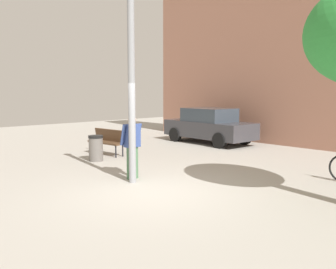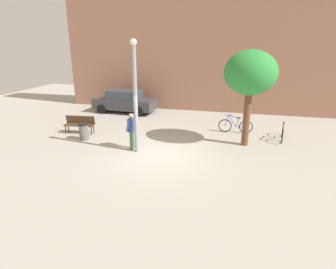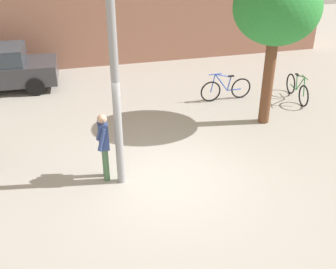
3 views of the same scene
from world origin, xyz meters
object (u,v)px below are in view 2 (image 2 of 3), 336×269
at_px(bicycle_blue, 235,126).
at_px(trash_bin, 84,131).
at_px(plaza_tree, 250,74).
at_px(lamppost, 135,94).
at_px(park_bench, 80,123).
at_px(person_by_lamppost, 132,129).
at_px(parked_car_charcoal, 125,101).
at_px(bicycle_green, 283,132).

relative_size(bicycle_blue, trash_bin, 2.12).
bearing_deg(plaza_tree, lamppost, -156.09).
relative_size(park_bench, trash_bin, 1.93).
height_order(person_by_lamppost, parked_car_charcoal, person_by_lamppost).
bearing_deg(bicycle_blue, bicycle_green, -14.19).
xyz_separation_m(person_by_lamppost, bicycle_green, (6.82, 3.10, -0.58)).
bearing_deg(lamppost, bicycle_green, 27.18).
relative_size(person_by_lamppost, trash_bin, 1.96).
bearing_deg(plaza_tree, parked_car_charcoal, 149.37).
relative_size(plaza_tree, parked_car_charcoal, 1.03).
distance_m(lamppost, plaza_tree, 5.16).
distance_m(bicycle_blue, parked_car_charcoal, 8.08).
distance_m(bicycle_green, parked_car_charcoal, 10.47).
height_order(bicycle_green, bicycle_blue, same).
bearing_deg(park_bench, bicycle_blue, 14.37).
relative_size(park_bench, bicycle_green, 0.91).
xyz_separation_m(parked_car_charcoal, trash_bin, (0.25, -5.97, -0.34)).
xyz_separation_m(bicycle_blue, parked_car_charcoal, (-7.53, 2.90, 0.39)).
relative_size(person_by_lamppost, parked_car_charcoal, 0.39).
xyz_separation_m(lamppost, bicycle_green, (6.50, 3.34, -2.21)).
height_order(plaza_tree, bicycle_blue, plaza_tree).
xyz_separation_m(plaza_tree, bicycle_green, (1.83, 1.27, -2.95)).
distance_m(lamppost, person_by_lamppost, 1.67).
bearing_deg(bicycle_blue, lamppost, -136.66).
bearing_deg(bicycle_green, trash_bin, -165.54).
bearing_deg(person_by_lamppost, lamppost, -36.73).
relative_size(lamppost, plaza_tree, 1.10).
relative_size(person_by_lamppost, plaza_tree, 0.38).
bearing_deg(bicycle_blue, plaza_tree, -74.87).
distance_m(person_by_lamppost, bicycle_green, 7.51).
distance_m(plaza_tree, parked_car_charcoal, 9.68).
bearing_deg(bicycle_blue, parked_car_charcoal, 158.95).
distance_m(bicycle_green, trash_bin, 9.92).
bearing_deg(lamppost, trash_bin, 164.57).
bearing_deg(lamppost, person_by_lamppost, 143.27).
bearing_deg(lamppost, bicycle_blue, 43.34).
height_order(plaza_tree, parked_car_charcoal, plaza_tree).
distance_m(person_by_lamppost, parked_car_charcoal, 7.26).
height_order(bicycle_blue, trash_bin, bicycle_blue).
distance_m(plaza_tree, bicycle_blue, 3.52).
height_order(lamppost, plaza_tree, lamppost).
relative_size(bicycle_green, bicycle_blue, 0.99).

